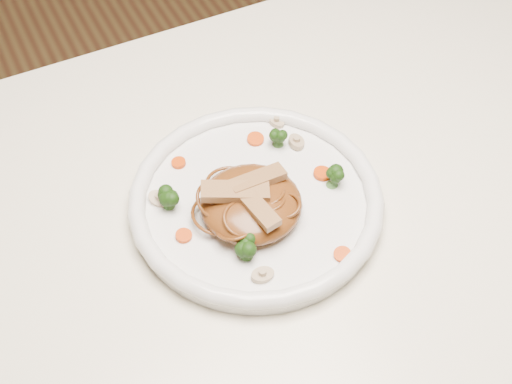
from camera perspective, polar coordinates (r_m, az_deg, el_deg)
name	(u,v)px	position (r m, az deg, el deg)	size (l,w,h in m)	color
table	(302,273)	(0.87, 3.79, -6.62)	(1.20, 0.80, 0.75)	beige
plate	(256,204)	(0.79, 0.00, -1.01)	(0.29, 0.29, 0.02)	white
noodle_mound	(251,203)	(0.76, -0.42, -0.94)	(0.11, 0.11, 0.04)	brown
chicken_a	(257,180)	(0.76, 0.11, 1.01)	(0.06, 0.02, 0.01)	#9E7C4B
chicken_b	(235,192)	(0.75, -1.72, 0.02)	(0.07, 0.02, 0.01)	#9E7C4B
chicken_c	(258,208)	(0.73, 0.17, -1.33)	(0.06, 0.02, 0.01)	#9E7C4B
broccoli_0	(278,135)	(0.83, 1.84, 4.68)	(0.03, 0.03, 0.03)	#183A0C
broccoli_1	(168,197)	(0.78, -7.21, -0.45)	(0.03, 0.03, 0.03)	#183A0C
broccoli_2	(247,248)	(0.73, -0.78, -4.63)	(0.02, 0.02, 0.03)	#183A0C
broccoli_3	(333,176)	(0.80, 6.31, 1.29)	(0.03, 0.03, 0.03)	#183A0C
carrot_0	(255,139)	(0.85, -0.04, 4.34)	(0.02, 0.02, 0.01)	#CB3707
carrot_1	(184,236)	(0.76, -5.93, -3.58)	(0.02, 0.02, 0.01)	#CB3707
carrot_2	(322,173)	(0.81, 5.45, 1.52)	(0.02, 0.02, 0.01)	#CB3707
carrot_3	(179,163)	(0.83, -6.35, 2.39)	(0.02, 0.02, 0.01)	#CB3707
carrot_4	(342,254)	(0.75, 7.07, -5.09)	(0.02, 0.02, 0.01)	#CB3707
mushroom_0	(262,275)	(0.73, 0.53, -6.80)	(0.03, 0.03, 0.01)	#BAAC8B
mushroom_1	(296,142)	(0.85, 3.32, 4.10)	(0.03, 0.03, 0.01)	#BAAC8B
mushroom_2	(159,199)	(0.79, -7.91, -0.58)	(0.03, 0.03, 0.01)	#BAAC8B
mushroom_3	(277,122)	(0.87, 1.69, 5.74)	(0.02, 0.02, 0.01)	#BAAC8B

